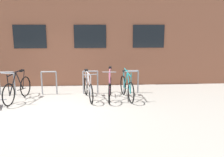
# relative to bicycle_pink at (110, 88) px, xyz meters

# --- Properties ---
(ground_plane) EXTENTS (42.00, 42.00, 0.00)m
(ground_plane) POSITION_rel_bicycle_pink_xyz_m (-1.89, -1.25, -0.38)
(ground_plane) COLOR #9E998E
(storefront_building) EXTENTS (28.00, 5.18, 5.82)m
(storefront_building) POSITION_rel_bicycle_pink_xyz_m (-1.89, 4.52, 2.53)
(storefront_building) COLOR brown
(storefront_building) RESTS_ON ground
(bike_rack) EXTENTS (6.58, 0.05, 0.87)m
(bike_rack) POSITION_rel_bicycle_pink_xyz_m (-2.18, 0.65, 0.14)
(bike_rack) COLOR gray
(bike_rack) RESTS_ON ground
(bicycle_pink) EXTENTS (0.44, 1.76, 1.07)m
(bicycle_pink) POSITION_rel_bicycle_pink_xyz_m (0.00, 0.00, 0.00)
(bicycle_pink) COLOR black
(bicycle_pink) RESTS_ON ground
(bicycle_silver) EXTENTS (0.51, 1.72, 0.99)m
(bicycle_silver) POSITION_rel_bicycle_pink_xyz_m (-0.74, 0.02, -0.02)
(bicycle_silver) COLOR black
(bicycle_silver) RESTS_ON ground
(bicycle_black) EXTENTS (0.52, 1.78, 1.05)m
(bicycle_black) POSITION_rel_bicycle_pink_xyz_m (-3.10, -0.02, 0.01)
(bicycle_black) COLOR black
(bicycle_black) RESTS_ON ground
(bicycle_teal) EXTENTS (0.44, 1.75, 1.05)m
(bicycle_teal) POSITION_rel_bicycle_pink_xyz_m (0.59, 0.01, 0.00)
(bicycle_teal) COLOR black
(bicycle_teal) RESTS_ON ground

